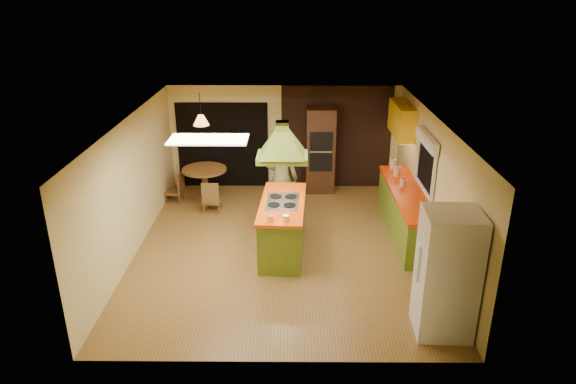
{
  "coord_description": "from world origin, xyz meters",
  "views": [
    {
      "loc": [
        0.17,
        -8.75,
        4.68
      ],
      "look_at": [
        0.11,
        -0.04,
        1.15
      ],
      "focal_mm": 32.0,
      "sensor_mm": 36.0,
      "label": 1
    }
  ],
  "objects_px": {
    "kitchen_island": "(283,226)",
    "refrigerator": "(447,274)",
    "dining_table": "(205,178)",
    "wall_oven": "(320,150)",
    "canister_large": "(393,164)",
    "man": "(281,178)"
  },
  "relations": [
    {
      "from": "kitchen_island",
      "to": "man",
      "type": "height_order",
      "value": "man"
    },
    {
      "from": "refrigerator",
      "to": "dining_table",
      "type": "distance_m",
      "value": 6.43
    },
    {
      "from": "refrigerator",
      "to": "kitchen_island",
      "type": "bearing_deg",
      "value": 136.59
    },
    {
      "from": "kitchen_island",
      "to": "refrigerator",
      "type": "relative_size",
      "value": 1.09
    },
    {
      "from": "man",
      "to": "canister_large",
      "type": "xyz_separation_m",
      "value": [
        2.44,
        0.71,
        0.08
      ]
    },
    {
      "from": "wall_oven",
      "to": "dining_table",
      "type": "relative_size",
      "value": 2.0
    },
    {
      "from": "canister_large",
      "to": "kitchen_island",
      "type": "bearing_deg",
      "value": -139.25
    },
    {
      "from": "canister_large",
      "to": "refrigerator",
      "type": "bearing_deg",
      "value": -90.7
    },
    {
      "from": "dining_table",
      "to": "refrigerator",
      "type": "bearing_deg",
      "value": -49.39
    },
    {
      "from": "wall_oven",
      "to": "canister_large",
      "type": "relative_size",
      "value": 9.59
    },
    {
      "from": "kitchen_island",
      "to": "man",
      "type": "bearing_deg",
      "value": 95.31
    },
    {
      "from": "man",
      "to": "dining_table",
      "type": "xyz_separation_m",
      "value": [
        -1.79,
        1.13,
        -0.41
      ]
    },
    {
      "from": "kitchen_island",
      "to": "wall_oven",
      "type": "distance_m",
      "value": 3.24
    },
    {
      "from": "refrigerator",
      "to": "wall_oven",
      "type": "bearing_deg",
      "value": 107.51
    },
    {
      "from": "kitchen_island",
      "to": "dining_table",
      "type": "xyz_separation_m",
      "value": [
        -1.84,
        2.48,
        0.03
      ]
    },
    {
      "from": "kitchen_island",
      "to": "dining_table",
      "type": "height_order",
      "value": "kitchen_island"
    },
    {
      "from": "wall_oven",
      "to": "canister_large",
      "type": "height_order",
      "value": "wall_oven"
    },
    {
      "from": "kitchen_island",
      "to": "wall_oven",
      "type": "height_order",
      "value": "wall_oven"
    },
    {
      "from": "canister_large",
      "to": "dining_table",
      "type": "bearing_deg",
      "value": 174.39
    },
    {
      "from": "wall_oven",
      "to": "dining_table",
      "type": "bearing_deg",
      "value": -167.52
    },
    {
      "from": "man",
      "to": "refrigerator",
      "type": "distance_m",
      "value": 4.44
    },
    {
      "from": "kitchen_island",
      "to": "canister_large",
      "type": "distance_m",
      "value": 3.2
    }
  ]
}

